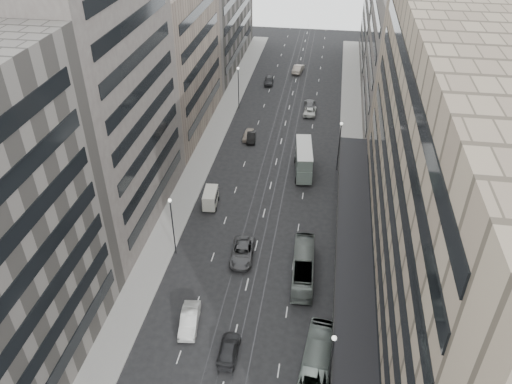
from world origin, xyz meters
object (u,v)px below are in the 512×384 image
Objects in this scene: bus_near at (315,373)px; double_decker at (304,159)px; sedan_2 at (242,252)px; sedan_1 at (189,320)px; bus_far at (303,267)px; panel_van at (210,198)px.

double_decker is at bearing -78.01° from bus_near.
sedan_2 is at bearing -111.97° from double_decker.
sedan_1 is (-13.45, 5.00, -0.77)m from bus_near.
sedan_2 is at bearing -53.13° from bus_near.
double_decker is at bearing -87.88° from bus_far.
sedan_2 is (-9.85, 16.39, -0.78)m from bus_near.
bus_near reaches higher than panel_van.
bus_far is at bearing -75.33° from bus_near.
bus_near is 1.96× the size of sedan_2.
bus_near is at bearing 96.51° from bus_far.
double_decker is (-1.76, 22.84, 1.05)m from bus_far.
bus_near is 1.14× the size of bus_far.
sedan_1 is (-11.22, -9.39, -0.57)m from bus_far.
bus_near is 2.27× the size of sedan_1.
double_decker reaches higher than bus_far.
panel_van is at bearing -43.09° from bus_far.
sedan_1 is at bearing -110.57° from sedan_2.
sedan_2 is (-5.86, -20.85, -1.64)m from double_decker.
bus_near is at bearing -63.16° from panel_van.
sedan_1 is at bearing -14.52° from bus_near.
bus_far is 7.90m from sedan_2.
double_decker is at bearing 66.90° from sedan_1.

